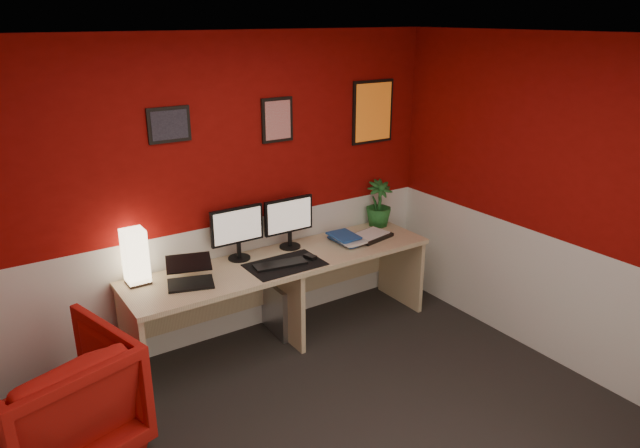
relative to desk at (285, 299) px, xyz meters
The scene contains 23 objects.
ceiling 2.58m from the desk, 105.07° to the right, with size 4.00×3.50×0.01m, color white.
wall_back 1.02m from the desk, 137.64° to the left, with size 4.00×0.01×2.50m, color maroon.
wall_right 2.32m from the desk, 40.91° to the right, with size 0.01×3.50×2.50m, color maroon.
wainscot_back 0.53m from the desk, 138.06° to the left, with size 4.00×0.01×1.00m, color silver.
wainscot_right 2.15m from the desk, 40.99° to the right, with size 0.01×3.50×1.00m, color silver.
desk is the anchor object (origin of this frame).
shoji_lamp 1.28m from the desk, 169.60° to the left, with size 0.16×0.16×0.40m, color #FFE5B2.
laptop 0.94m from the desk, behind, with size 0.33×0.23×0.22m, color black.
monitor_left 0.75m from the desk, 145.31° to the left, with size 0.45×0.06×0.58m, color black.
monitor_right 0.70m from the desk, 47.87° to the left, with size 0.45×0.06×0.58m, color black.
desk_mat 0.39m from the desk, 115.04° to the right, with size 0.60×0.38×0.01m, color black.
keyboard 0.40m from the desk, 131.76° to the right, with size 0.42×0.14×0.02m, color black.
mouse 0.44m from the desk, 33.93° to the right, with size 0.06×0.10×0.03m, color black.
book_bottom 0.67m from the desk, ahead, with size 0.23×0.31×0.03m, color #1F4991.
book_middle 0.67m from the desk, ahead, with size 0.21×0.28×0.02m, color silver.
book_top 0.67m from the desk, ahead, with size 0.21×0.28×0.03m, color #1F4991.
zen_tray 0.97m from the desk, ahead, with size 0.35×0.25×0.03m, color black.
potted_plant 1.30m from the desk, 10.33° to the left, with size 0.24×0.24×0.43m, color #19591E.
pc_tower 0.20m from the desk, 71.75° to the left, with size 0.20×0.45×0.45m, color #99999E.
armchair 1.93m from the desk, 166.75° to the right, with size 0.84×0.87×0.79m, color #AF100A.
art_left 1.69m from the desk, 156.09° to the left, with size 0.32×0.02×0.26m, color black.
art_center 1.48m from the desk, 64.62° to the left, with size 0.28×0.02×0.36m, color red.
art_right 1.85m from the desk, 16.15° to the left, with size 0.44×0.02×0.56m, color orange.
Camera 1 is at (-1.79, -2.41, 2.61)m, focal length 32.87 mm.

